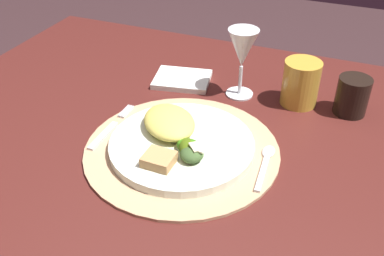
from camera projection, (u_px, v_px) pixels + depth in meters
dining_table at (182, 177)px, 0.97m from camera, size 1.13×0.85×0.71m
placemat at (182, 150)px, 0.82m from camera, size 0.36×0.36×0.01m
dinner_plate at (182, 145)px, 0.81m from camera, size 0.27×0.27×0.02m
pasta_serving at (169, 122)px, 0.83m from camera, size 0.15×0.15×0.03m
salad_greens at (189, 150)px, 0.77m from camera, size 0.06×0.07×0.03m
bread_piece at (159, 159)px, 0.75m from camera, size 0.05×0.05×0.02m
fork at (110, 128)px, 0.86m from camera, size 0.01×0.16×0.00m
spoon at (266, 160)px, 0.78m from camera, size 0.02×0.13×0.01m
napkin at (182, 79)px, 1.03m from camera, size 0.14×0.12×0.01m
wine_glass at (242, 51)px, 0.93m from camera, size 0.07×0.07×0.15m
amber_tumbler at (301, 83)px, 0.93m from camera, size 0.08×0.08×0.10m
dark_tumbler at (352, 96)px, 0.90m from camera, size 0.07×0.07×0.08m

